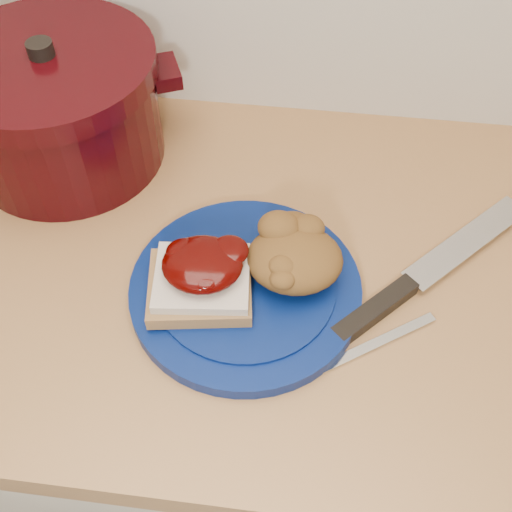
# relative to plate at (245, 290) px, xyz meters

# --- Properties ---
(base_cabinet) EXTENTS (4.00, 0.60, 0.86)m
(base_cabinet) POSITION_rel_plate_xyz_m (-0.02, 0.05, -0.48)
(base_cabinet) COLOR beige
(base_cabinet) RESTS_ON floor
(plate) EXTENTS (0.29, 0.29, 0.02)m
(plate) POSITION_rel_plate_xyz_m (0.00, 0.00, 0.00)
(plate) COLOR #061854
(plate) RESTS_ON wood_countertop
(sandwich) EXTENTS (0.13, 0.12, 0.06)m
(sandwich) POSITION_rel_plate_xyz_m (-0.05, -0.01, 0.04)
(sandwich) COLOR olive
(sandwich) RESTS_ON plate
(stuffing_mound) EXTENTS (0.12, 0.10, 0.06)m
(stuffing_mound) POSITION_rel_plate_xyz_m (0.05, 0.02, 0.04)
(stuffing_mound) COLOR brown
(stuffing_mound) RESTS_ON plate
(chef_knife) EXTENTS (0.25, 0.25, 0.02)m
(chef_knife) POSITION_rel_plate_xyz_m (0.18, 0.02, 0.00)
(chef_knife) COLOR black
(chef_knife) RESTS_ON wood_countertop
(butter_knife) EXTENTS (0.13, 0.09, 0.00)m
(butter_knife) POSITION_rel_plate_xyz_m (0.16, -0.05, -0.01)
(butter_knife) COLOR silver
(butter_knife) RESTS_ON wood_countertop
(dutch_oven) EXTENTS (0.37, 0.37, 0.18)m
(dutch_oven) POSITION_rel_plate_xyz_m (-0.28, 0.21, 0.07)
(dutch_oven) COLOR black
(dutch_oven) RESTS_ON wood_countertop
(pepper_grinder) EXTENTS (0.07, 0.07, 0.13)m
(pepper_grinder) POSITION_rel_plate_xyz_m (-0.34, 0.22, 0.06)
(pepper_grinder) COLOR black
(pepper_grinder) RESTS_ON wood_countertop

